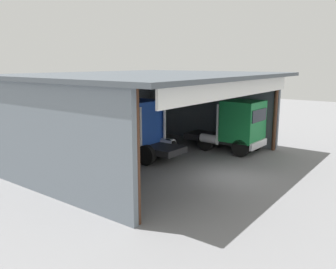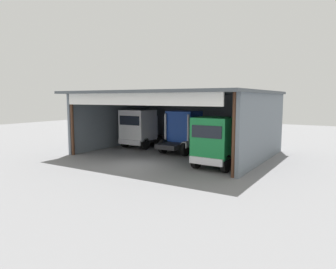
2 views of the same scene
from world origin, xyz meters
name	(u,v)px [view 1 (image 1 of 2)]	position (x,y,z in m)	size (l,w,h in m)	color
ground_plane	(228,176)	(0.00, 0.00, 0.00)	(80.00, 80.00, 0.00)	slate
workshop_shed	(135,98)	(0.00, 6.20, 3.58)	(14.46, 11.95, 5.05)	slate
truck_white_right_bay	(79,141)	(-4.47, 5.96, 1.83)	(2.76, 4.53, 3.46)	white
truck_blue_center_bay	(141,128)	(0.13, 5.92, 1.81)	(2.58, 4.25, 3.45)	#1E47B7
truck_green_yard_outside	(237,126)	(4.85, 1.94, 1.70)	(2.55, 5.19, 3.31)	#197F3D
oil_drum	(126,134)	(3.01, 9.92, 0.46)	(0.58, 0.58, 0.92)	#197233
tool_cart	(130,135)	(2.82, 9.32, 0.50)	(0.90, 0.60, 1.00)	red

